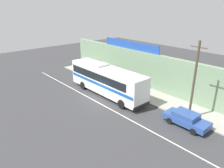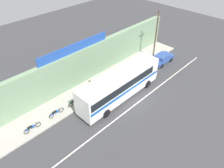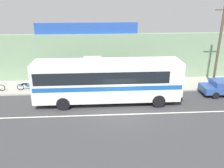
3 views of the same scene
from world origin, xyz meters
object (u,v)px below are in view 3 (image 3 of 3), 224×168
object	(u,v)px
pedestrian_far_right	(87,77)
motorcycle_black	(27,86)
intercity_bus	(107,79)
utility_pole	(219,46)
motorcycle_orange	(55,85)

from	to	relation	value
pedestrian_far_right	motorcycle_black	bearing A→B (deg)	-174.71
intercity_bus	utility_pole	size ratio (longest dim) A/B	1.52
intercity_bus	motorcycle_orange	world-z (taller)	intercity_bus
intercity_bus	pedestrian_far_right	xyz separation A→B (m)	(-1.77, 3.36, -0.90)
utility_pole	motorcycle_orange	size ratio (longest dim) A/B	3.93
motorcycle_black	pedestrian_far_right	bearing A→B (deg)	5.29
intercity_bus	utility_pole	world-z (taller)	utility_pole
utility_pole	pedestrian_far_right	world-z (taller)	utility_pole
intercity_bus	motorcycle_orange	bearing A→B (deg)	149.18
intercity_bus	motorcycle_black	size ratio (longest dim) A/B	6.15
pedestrian_far_right	intercity_bus	bearing A→B (deg)	-62.27
intercity_bus	pedestrian_far_right	distance (m)	3.91
pedestrian_far_right	motorcycle_orange	bearing A→B (deg)	-168.79
intercity_bus	pedestrian_far_right	bearing A→B (deg)	117.73
intercity_bus	motorcycle_orange	xyz separation A→B (m)	(-4.67, 2.79, -1.50)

